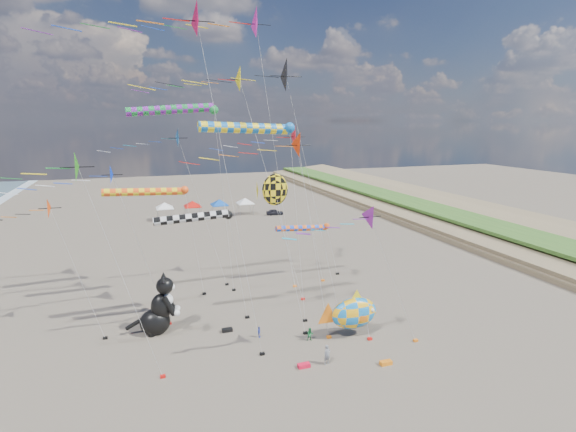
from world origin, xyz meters
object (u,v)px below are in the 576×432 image
Objects in this scene: fish_inflatable at (354,313)px; parked_car at (275,212)px; cat_inflatable at (158,303)px; child_blue at (259,332)px; child_green at (310,334)px; person_adult at (327,355)px.

parked_car is at bearing 80.24° from fish_inflatable.
cat_inflatable is 5.51× the size of child_blue.
parked_car is at bearing 84.39° from child_green.
cat_inflatable is 13.14m from child_green.
fish_inflatable is 50.55m from parked_car.
child_green is 0.34× the size of parked_car.
child_green is 4.29m from child_blue.
child_blue is at bearing 166.87° from parked_car.
child_green is at bearing -18.45° from cat_inflatable.
parked_car is (12.25, 49.31, -0.00)m from child_green.
fish_inflatable is 4.03m from child_green.
parked_car is at bearing 68.53° from cat_inflatable.
cat_inflatable is 49.85m from parked_car.
person_adult is at bearing -139.17° from fish_inflatable.
person_adult is at bearing -84.13° from child_green.
child_green is at bearing -88.50° from child_blue.
fish_inflatable reaches higher than child_blue.
child_green is at bearing 72.19° from person_adult.
cat_inflatable reaches higher than person_adult.
fish_inflatable is 3.48× the size of person_adult.
fish_inflatable is at bearing 175.85° from parked_car.
child_green is at bearing 171.66° from parked_car.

